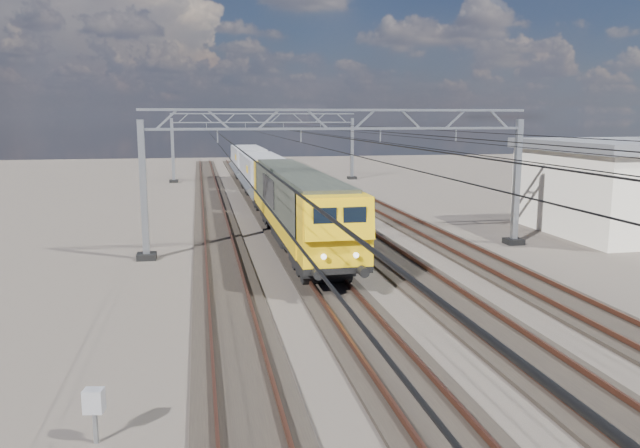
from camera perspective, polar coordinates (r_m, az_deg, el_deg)
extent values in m
plane|color=#2C2621|center=(27.83, 3.72, -4.22)|extent=(160.00, 160.00, 0.00)
cube|color=black|center=(26.96, -8.75, -4.65)|extent=(2.60, 140.00, 0.12)
cube|color=brown|center=(26.90, -10.29, -4.37)|extent=(0.08, 140.00, 0.16)
cube|color=brown|center=(26.95, -7.22, -4.26)|extent=(0.08, 140.00, 0.16)
cube|color=black|center=(27.39, -0.34, -4.30)|extent=(2.60, 140.00, 0.12)
cube|color=brown|center=(27.23, -1.83, -4.04)|extent=(0.08, 140.00, 0.16)
cube|color=brown|center=(27.49, 1.14, -3.91)|extent=(0.08, 140.00, 0.16)
cube|color=black|center=(28.38, 7.64, -3.89)|extent=(2.60, 140.00, 0.12)
cube|color=brown|center=(28.12, 6.26, -3.65)|extent=(0.08, 140.00, 0.16)
cube|color=brown|center=(28.58, 9.02, -3.50)|extent=(0.08, 140.00, 0.16)
cube|color=black|center=(29.88, 14.95, -3.44)|extent=(2.60, 140.00, 0.12)
cube|color=brown|center=(29.54, 13.70, -3.22)|extent=(0.08, 140.00, 0.16)
cube|color=brown|center=(30.16, 16.19, -3.07)|extent=(0.08, 140.00, 0.16)
cube|color=gray|center=(30.41, -15.83, 2.94)|extent=(0.30, 0.30, 6.60)
cube|color=gray|center=(34.46, 17.54, 3.62)|extent=(0.30, 0.30, 6.60)
cube|color=black|center=(30.92, -15.56, -2.86)|extent=(0.90, 0.90, 0.30)
cube|color=black|center=(34.92, 17.27, -1.52)|extent=(0.90, 0.90, 0.30)
cube|color=gray|center=(30.89, 1.96, 10.38)|extent=(19.30, 0.18, 0.12)
cube|color=gray|center=(30.90, 1.95, 8.71)|extent=(19.30, 0.18, 0.12)
cube|color=gray|center=(30.14, -13.85, 9.26)|extent=(1.03, 0.10, 0.94)
cube|color=gray|center=(30.12, -9.27, 9.42)|extent=(1.03, 0.10, 0.94)
cube|color=gray|center=(30.29, -4.72, 9.51)|extent=(1.03, 0.10, 0.94)
cube|color=gray|center=(30.65, -0.24, 9.55)|extent=(1.03, 0.10, 0.94)
cube|color=gray|center=(31.18, 4.11, 9.53)|extent=(1.03, 0.10, 0.94)
cube|color=gray|center=(31.88, 8.29, 9.45)|extent=(1.03, 0.10, 0.94)
cube|color=gray|center=(32.74, 12.27, 9.34)|extent=(1.03, 0.10, 0.94)
cube|color=gray|center=(33.74, 16.03, 9.19)|extent=(1.03, 0.10, 0.94)
cube|color=gray|center=(30.14, -9.35, 7.94)|extent=(0.06, 0.06, 0.65)
cube|color=gray|center=(30.52, -1.75, 8.09)|extent=(0.06, 0.06, 0.65)
cube|color=gray|center=(31.41, 5.54, 8.09)|extent=(0.06, 0.06, 0.65)
cube|color=gray|center=(32.77, 12.33, 7.98)|extent=(0.06, 0.06, 0.65)
cube|color=gray|center=(66.25, -13.32, 6.55)|extent=(0.30, 0.30, 6.60)
cube|color=gray|center=(68.20, 2.96, 6.88)|extent=(0.30, 0.30, 6.60)
cube|color=black|center=(66.48, -13.21, 3.84)|extent=(0.90, 0.90, 0.30)
cube|color=black|center=(68.43, 2.93, 4.24)|extent=(0.90, 0.90, 0.30)
cube|color=gray|center=(66.47, -5.11, 10.01)|extent=(19.30, 0.18, 0.12)
cube|color=gray|center=(66.47, -5.10, 9.24)|extent=(19.30, 0.18, 0.12)
cube|color=gray|center=(66.12, -12.39, 9.44)|extent=(1.03, 0.10, 0.94)
cube|color=gray|center=(66.12, -10.30, 9.51)|extent=(1.03, 0.10, 0.94)
cube|color=gray|center=(66.19, -8.22, 9.56)|extent=(1.03, 0.10, 0.94)
cube|color=gray|center=(66.36, -6.14, 9.61)|extent=(1.03, 0.10, 0.94)
cube|color=gray|center=(66.60, -4.08, 9.64)|extent=(1.03, 0.10, 0.94)
cube|color=gray|center=(66.93, -2.03, 9.66)|extent=(1.03, 0.10, 0.94)
cube|color=gray|center=(67.35, -0.01, 9.66)|extent=(1.03, 0.10, 0.94)
cube|color=gray|center=(67.84, 1.99, 9.66)|extent=(1.03, 0.10, 0.94)
cube|color=gray|center=(66.12, -10.34, 8.84)|extent=(0.06, 0.06, 0.65)
cube|color=gray|center=(66.30, -6.84, 8.92)|extent=(0.06, 0.06, 0.65)
cube|color=gray|center=(66.71, -3.37, 8.98)|extent=(0.06, 0.06, 0.65)
cube|color=gray|center=(67.36, 0.05, 9.01)|extent=(0.06, 0.06, 0.65)
cylinder|color=black|center=(34.14, -9.55, 7.59)|extent=(0.03, 140.00, 0.03)
cylinder|color=black|center=(34.13, -9.57, 8.43)|extent=(0.03, 140.00, 0.03)
cylinder|color=black|center=(34.48, -2.83, 7.73)|extent=(0.03, 140.00, 0.03)
cylinder|color=black|center=(34.47, -2.84, 8.56)|extent=(0.03, 140.00, 0.03)
cylinder|color=black|center=(35.28, 3.67, 7.77)|extent=(0.03, 140.00, 0.03)
cylinder|color=black|center=(35.26, 3.68, 8.58)|extent=(0.03, 140.00, 0.03)
cylinder|color=black|center=(36.49, 9.82, 7.71)|extent=(0.03, 140.00, 0.03)
cylinder|color=black|center=(36.48, 9.84, 8.50)|extent=(0.03, 140.00, 0.03)
cube|color=black|center=(26.34, 0.03, -3.33)|extent=(2.20, 3.60, 0.60)
cube|color=black|center=(38.96, -3.63, 0.93)|extent=(2.20, 3.60, 0.60)
cube|color=black|center=(32.55, -2.16, -0.13)|extent=(2.65, 20.00, 0.25)
cube|color=black|center=(32.61, -2.15, -0.78)|extent=(2.20, 4.50, 0.75)
cube|color=#252B24|center=(32.33, -2.17, 2.35)|extent=(2.65, 17.00, 2.60)
cube|color=#E4B00C|center=(32.30, -4.52, 0.53)|extent=(0.04, 17.00, 0.60)
cube|color=#E4B00C|center=(32.71, 0.17, 0.68)|extent=(0.04, 17.00, 0.60)
cube|color=black|center=(33.10, -4.77, 3.11)|extent=(0.05, 5.00, 1.40)
cube|color=black|center=(33.50, -0.15, 3.22)|extent=(0.05, 5.00, 1.40)
cube|color=#252B24|center=(32.18, -2.19, 4.77)|extent=(2.25, 18.00, 0.15)
cube|color=#E4B00C|center=(23.49, 1.25, -0.46)|extent=(2.65, 1.80, 2.60)
cube|color=#E4B00C|center=(22.49, 1.77, 0.38)|extent=(2.60, 0.46, 1.52)
cube|color=black|center=(22.26, 0.45, 0.54)|extent=(0.85, 0.08, 0.75)
cube|color=black|center=(22.50, 3.19, 0.63)|extent=(0.85, 0.08, 0.75)
cylinder|color=black|center=(22.47, -0.24, -4.58)|extent=(0.36, 0.50, 0.36)
cylinder|color=black|center=(22.84, 3.97, -4.37)|extent=(0.36, 0.50, 0.36)
cylinder|color=white|center=(22.47, 0.34, -3.01)|extent=(0.20, 0.08, 0.20)
cylinder|color=white|center=(22.73, 3.31, -2.87)|extent=(0.20, 0.08, 0.20)
cube|color=#E4B00C|center=(41.29, -4.12, 3.95)|extent=(2.65, 1.80, 2.60)
cube|color=#E4B00C|center=(42.18, -4.29, 4.75)|extent=(2.60, 0.46, 1.52)
cube|color=black|center=(42.21, -5.05, 4.88)|extent=(0.85, 0.08, 0.75)
cube|color=black|center=(42.34, -3.57, 4.91)|extent=(0.85, 0.08, 0.75)
cylinder|color=black|center=(42.55, -5.43, 2.20)|extent=(0.36, 0.50, 0.36)
cylinder|color=black|center=(42.74, -3.16, 2.27)|extent=(0.36, 0.50, 0.36)
cylinder|color=white|center=(42.40, -5.10, 3.00)|extent=(0.20, 0.08, 0.20)
cylinder|color=white|center=(42.54, -3.49, 3.04)|extent=(0.20, 0.08, 0.20)
cube|color=black|center=(45.55, -4.72, 2.17)|extent=(2.20, 2.60, 0.55)
cube|color=black|center=(54.44, -5.77, 3.39)|extent=(2.20, 2.60, 0.55)
cube|color=black|center=(49.95, -5.30, 3.24)|extent=(2.40, 13.00, 0.20)
cube|color=gray|center=(49.78, -5.33, 5.21)|extent=(2.80, 12.00, 1.80)
cube|color=#43464A|center=(49.81, -6.40, 3.75)|extent=(1.48, 12.00, 1.36)
cube|color=#43464A|center=(50.00, -4.22, 3.81)|extent=(1.48, 12.00, 1.36)
cube|color=#E4B00C|center=(46.67, -6.70, 5.01)|extent=(0.04, 1.20, 0.50)
cube|color=black|center=(59.59, -6.23, 3.93)|extent=(2.20, 2.60, 0.55)
cube|color=black|center=(68.52, -6.87, 4.67)|extent=(2.20, 2.60, 0.55)
cube|color=black|center=(64.02, -6.58, 4.65)|extent=(2.40, 13.00, 0.20)
cube|color=gray|center=(63.89, -6.61, 6.19)|extent=(2.80, 12.00, 1.80)
cube|color=#43464A|center=(63.92, -7.44, 5.05)|extent=(1.48, 12.00, 1.36)
cube|color=#43464A|center=(64.06, -5.74, 5.09)|extent=(1.48, 12.00, 1.36)
cube|color=#E4B00C|center=(60.80, -7.73, 6.08)|extent=(0.04, 1.20, 0.50)
cube|color=gray|center=(14.40, -19.83, -17.10)|extent=(0.09, 0.09, 0.69)
cube|color=#ABADB3|center=(14.15, -19.98, -14.94)|extent=(0.44, 0.36, 0.50)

